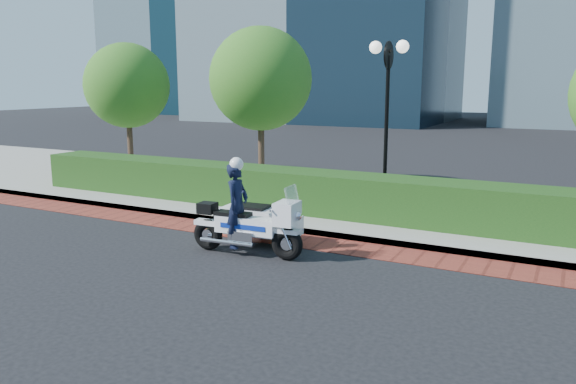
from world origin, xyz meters
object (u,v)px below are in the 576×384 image
at_px(tree_a, 127,86).
at_px(tree_b, 261,79).
at_px(lamppost, 387,97).
at_px(police_motorcycle, 250,218).

height_order(tree_a, tree_b, tree_b).
relative_size(lamppost, tree_b, 0.86).
distance_m(tree_b, police_motorcycle, 7.39).
bearing_deg(lamppost, tree_a, 172.59).
xyz_separation_m(tree_a, police_motorcycle, (8.74, -6.04, -2.57)).
bearing_deg(police_motorcycle, tree_a, 141.12).
bearing_deg(lamppost, tree_b, 163.89).
bearing_deg(tree_a, police_motorcycle, -34.63).
height_order(lamppost, police_motorcycle, lamppost).
bearing_deg(lamppost, police_motorcycle, -104.87).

